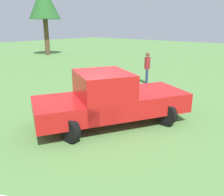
% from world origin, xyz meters
% --- Properties ---
extents(ground_plane, '(80.00, 80.00, 0.00)m').
position_xyz_m(ground_plane, '(0.00, 0.00, 0.00)').
color(ground_plane, '#5B8C47').
extents(pickup_truck, '(4.02, 5.31, 1.79)m').
position_xyz_m(pickup_truck, '(-0.19, -0.16, 0.92)').
color(pickup_truck, black).
rests_on(pickup_truck, ground_plane).
extents(person_bystander, '(0.44, 0.44, 1.79)m').
position_xyz_m(person_bystander, '(1.89, -5.77, 1.02)').
color(person_bystander, navy).
rests_on(person_bystander, ground_plane).
extents(tree_far_center, '(3.30, 3.30, 7.20)m').
position_xyz_m(tree_far_center, '(17.45, -9.99, 5.39)').
color(tree_far_center, brown).
rests_on(tree_far_center, ground_plane).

